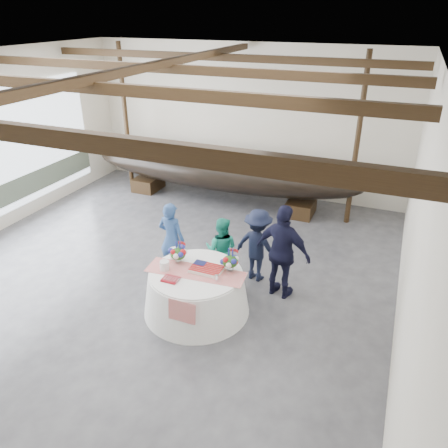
% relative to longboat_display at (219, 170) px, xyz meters
% --- Properties ---
extents(floor, '(10.00, 12.00, 0.01)m').
position_rel_longboat_display_xyz_m(floor, '(0.34, -4.76, -1.01)').
color(floor, '#3D3D42').
rests_on(floor, ground).
extents(wall_back, '(10.00, 0.02, 4.50)m').
position_rel_longboat_display_xyz_m(wall_back, '(0.34, 1.24, 1.24)').
color(wall_back, silver).
rests_on(wall_back, ground).
extents(wall_right, '(0.02, 12.00, 4.50)m').
position_rel_longboat_display_xyz_m(wall_right, '(5.34, -4.76, 1.24)').
color(wall_right, silver).
rests_on(wall_right, ground).
extents(ceiling, '(10.00, 12.00, 0.01)m').
position_rel_longboat_display_xyz_m(ceiling, '(0.34, -4.76, 3.49)').
color(ceiling, white).
rests_on(ceiling, wall_back).
extents(pavilion_structure, '(9.80, 11.76, 4.50)m').
position_rel_longboat_display_xyz_m(pavilion_structure, '(0.34, -3.94, 2.99)').
color(pavilion_structure, black).
rests_on(pavilion_structure, ground).
extents(longboat_display, '(8.45, 1.69, 1.58)m').
position_rel_longboat_display_xyz_m(longboat_display, '(0.00, 0.00, 0.00)').
color(longboat_display, black).
rests_on(longboat_display, ground).
extents(banquet_table, '(2.06, 2.06, 0.88)m').
position_rel_longboat_display_xyz_m(banquet_table, '(1.70, -5.17, -0.57)').
color(banquet_table, white).
rests_on(banquet_table, ground).
extents(tabletop_items, '(1.94, 0.99, 0.40)m').
position_rel_longboat_display_xyz_m(tabletop_items, '(1.70, -5.00, 0.02)').
color(tabletop_items, red).
rests_on(tabletop_items, banquet_table).
extents(guest_woman_blue, '(0.64, 0.44, 1.69)m').
position_rel_longboat_display_xyz_m(guest_woman_blue, '(0.62, -4.12, -0.17)').
color(guest_woman_blue, navy).
rests_on(guest_woman_blue, ground).
extents(guest_woman_teal, '(0.78, 0.65, 1.46)m').
position_rel_longboat_display_xyz_m(guest_woman_teal, '(1.72, -3.94, -0.28)').
color(guest_woman_teal, '#1A8B71').
rests_on(guest_woman_teal, ground).
extents(guest_man_left, '(1.16, 0.82, 1.63)m').
position_rel_longboat_display_xyz_m(guest_man_left, '(2.43, -3.63, -0.19)').
color(guest_man_left, black).
rests_on(guest_man_left, ground).
extents(guest_man_right, '(1.26, 0.74, 2.01)m').
position_rel_longboat_display_xyz_m(guest_man_right, '(3.08, -4.03, -0.01)').
color(guest_man_right, black).
rests_on(guest_man_right, ground).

